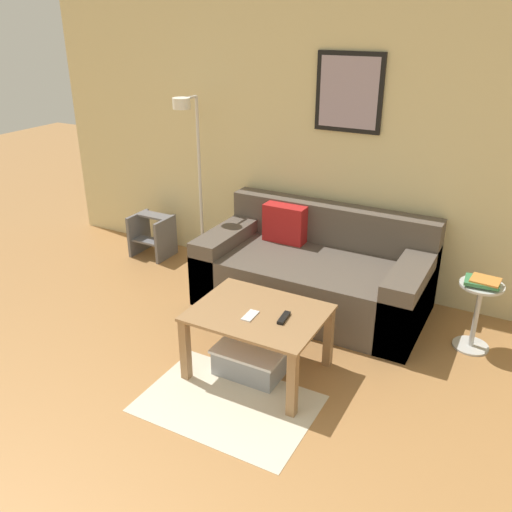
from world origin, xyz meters
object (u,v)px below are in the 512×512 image
object	(u,v)px
remote_control	(284,318)
step_stool	(152,234)
side_table	(477,310)
cell_phone	(250,316)
book_stack	(483,282)
storage_bin	(252,359)
floor_lamp	(193,171)
coffee_table	(258,323)
couch	(315,273)

from	to	relation	value
remote_control	step_stool	xyz separation A→B (m)	(-2.02, 1.21, -0.25)
side_table	cell_phone	size ratio (longest dim) A/B	3.66
book_stack	remote_control	world-z (taller)	book_stack
storage_bin	floor_lamp	bearing A→B (deg)	135.76
coffee_table	step_stool	world-z (taller)	coffee_table
couch	cell_phone	distance (m)	1.14
book_stack	side_table	bearing A→B (deg)	104.85
couch	coffee_table	xyz separation A→B (m)	(0.04, -1.05, 0.10)
floor_lamp	step_stool	world-z (taller)	floor_lamp
storage_bin	side_table	size ratio (longest dim) A/B	0.91
floor_lamp	step_stool	xyz separation A→B (m)	(-0.51, -0.02, -0.71)
floor_lamp	remote_control	distance (m)	2.00
floor_lamp	side_table	xyz separation A→B (m)	(2.54, -0.24, -0.62)
couch	step_stool	xyz separation A→B (m)	(-1.79, 0.15, -0.06)
storage_bin	side_table	xyz separation A→B (m)	(1.26, 1.01, 0.21)
couch	side_table	size ratio (longest dim) A/B	3.50
storage_bin	side_table	distance (m)	1.63
cell_phone	step_stool	world-z (taller)	cell_phone
storage_bin	step_stool	xyz separation A→B (m)	(-1.80, 1.22, 0.12)
side_table	cell_phone	xyz separation A→B (m)	(-1.24, -1.06, 0.16)
side_table	floor_lamp	bearing A→B (deg)	174.71
coffee_table	storage_bin	bearing A→B (deg)	-148.06
coffee_table	book_stack	size ratio (longest dim) A/B	3.55
floor_lamp	storage_bin	bearing A→B (deg)	-44.24
storage_bin	coffee_table	bearing A→B (deg)	31.94
remote_control	cell_phone	distance (m)	0.21
storage_bin	book_stack	size ratio (longest dim) A/B	1.96
couch	step_stool	world-z (taller)	couch
floor_lamp	remote_control	size ratio (longest dim) A/B	10.50
storage_bin	remote_control	size ratio (longest dim) A/B	3.10
remote_control	coffee_table	bearing A→B (deg)	172.05
coffee_table	book_stack	xyz separation A→B (m)	(1.23, 0.97, 0.17)
side_table	book_stack	world-z (taller)	book_stack
side_table	storage_bin	bearing A→B (deg)	-141.19
coffee_table	side_table	world-z (taller)	side_table
storage_bin	remote_control	xyz separation A→B (m)	(0.22, 0.02, 0.37)
couch	step_stool	size ratio (longest dim) A/B	4.39
side_table	couch	bearing A→B (deg)	177.23
coffee_table	remote_control	world-z (taller)	remote_control
side_table	step_stool	size ratio (longest dim) A/B	1.25
floor_lamp	cell_phone	distance (m)	1.89
couch	book_stack	distance (m)	1.30
remote_control	book_stack	bearing A→B (deg)	37.31
step_stool	cell_phone	bearing A→B (deg)	-35.11
cell_phone	coffee_table	bearing A→B (deg)	74.32
storage_bin	side_table	world-z (taller)	side_table
storage_bin	cell_phone	distance (m)	0.37
remote_control	cell_phone	world-z (taller)	remote_control
coffee_table	floor_lamp	size ratio (longest dim) A/B	0.54
coffee_table	floor_lamp	bearing A→B (deg)	137.11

